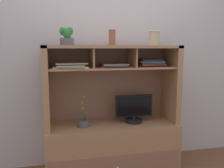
{
  "coord_description": "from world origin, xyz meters",
  "views": [
    {
      "loc": [
        -0.57,
        -2.57,
        1.39
      ],
      "look_at": [
        0.0,
        0.0,
        0.99
      ],
      "focal_mm": 39.06,
      "sensor_mm": 36.0,
      "label": 1
    }
  ],
  "objects_px": {
    "potted_succulent": "(67,38)",
    "magazine_stack_right": "(114,65)",
    "tv_monitor": "(134,110)",
    "ceramic_vase": "(112,37)",
    "magazine_stack_centre": "(71,66)",
    "accent_vase": "(154,38)",
    "potted_orchid": "(83,123)",
    "media_console": "(112,133)",
    "magazine_stack_left": "(150,63)"
  },
  "relations": [
    {
      "from": "magazine_stack_right",
      "to": "ceramic_vase",
      "type": "bearing_deg",
      "value": -164.77
    },
    {
      "from": "tv_monitor",
      "to": "media_console",
      "type": "bearing_deg",
      "value": 173.3
    },
    {
      "from": "tv_monitor",
      "to": "accent_vase",
      "type": "xyz_separation_m",
      "value": [
        0.22,
        0.0,
        0.8
      ]
    },
    {
      "from": "potted_orchid",
      "to": "potted_succulent",
      "type": "distance_m",
      "value": 0.92
    },
    {
      "from": "tv_monitor",
      "to": "magazine_stack_right",
      "type": "relative_size",
      "value": 1.12
    },
    {
      "from": "tv_monitor",
      "to": "potted_succulent",
      "type": "distance_m",
      "value": 1.07
    },
    {
      "from": "magazine_stack_right",
      "to": "accent_vase",
      "type": "xyz_separation_m",
      "value": [
        0.45,
        -0.02,
        0.29
      ]
    },
    {
      "from": "tv_monitor",
      "to": "magazine_stack_left",
      "type": "xyz_separation_m",
      "value": [
        0.21,
        0.07,
        0.53
      ]
    },
    {
      "from": "media_console",
      "to": "potted_succulent",
      "type": "height_order",
      "value": "potted_succulent"
    },
    {
      "from": "magazine_stack_centre",
      "to": "potted_succulent",
      "type": "height_order",
      "value": "potted_succulent"
    },
    {
      "from": "tv_monitor",
      "to": "potted_orchid",
      "type": "distance_m",
      "value": 0.58
    },
    {
      "from": "magazine_stack_centre",
      "to": "potted_succulent",
      "type": "xyz_separation_m",
      "value": [
        -0.03,
        0.09,
        0.28
      ]
    },
    {
      "from": "potted_succulent",
      "to": "accent_vase",
      "type": "height_order",
      "value": "potted_succulent"
    },
    {
      "from": "magazine_stack_right",
      "to": "potted_succulent",
      "type": "height_order",
      "value": "potted_succulent"
    },
    {
      "from": "potted_orchid",
      "to": "accent_vase",
      "type": "bearing_deg",
      "value": 0.67
    },
    {
      "from": "magazine_stack_left",
      "to": "ceramic_vase",
      "type": "distance_m",
      "value": 0.54
    },
    {
      "from": "tv_monitor",
      "to": "potted_succulent",
      "type": "relative_size",
      "value": 2.22
    },
    {
      "from": "tv_monitor",
      "to": "potted_orchid",
      "type": "height_order",
      "value": "potted_orchid"
    },
    {
      "from": "tv_monitor",
      "to": "magazine_stack_centre",
      "type": "height_order",
      "value": "magazine_stack_centre"
    },
    {
      "from": "media_console",
      "to": "potted_orchid",
      "type": "distance_m",
      "value": 0.36
    },
    {
      "from": "potted_orchid",
      "to": "magazine_stack_left",
      "type": "relative_size",
      "value": 1.0
    },
    {
      "from": "magazine_stack_centre",
      "to": "tv_monitor",
      "type": "bearing_deg",
      "value": 4.02
    },
    {
      "from": "media_console",
      "to": "magazine_stack_left",
      "type": "bearing_deg",
      "value": 5.57
    },
    {
      "from": "media_console",
      "to": "ceramic_vase",
      "type": "distance_m",
      "value": 1.06
    },
    {
      "from": "magazine_stack_centre",
      "to": "potted_succulent",
      "type": "distance_m",
      "value": 0.3
    },
    {
      "from": "magazine_stack_right",
      "to": "accent_vase",
      "type": "height_order",
      "value": "accent_vase"
    },
    {
      "from": "potted_orchid",
      "to": "magazine_stack_centre",
      "type": "distance_m",
      "value": 0.63
    },
    {
      "from": "magazine_stack_centre",
      "to": "accent_vase",
      "type": "height_order",
      "value": "accent_vase"
    },
    {
      "from": "tv_monitor",
      "to": "accent_vase",
      "type": "height_order",
      "value": "accent_vase"
    },
    {
      "from": "magazine_stack_centre",
      "to": "magazine_stack_right",
      "type": "distance_m",
      "value": 0.46
    },
    {
      "from": "magazine_stack_right",
      "to": "potted_succulent",
      "type": "xyz_separation_m",
      "value": [
        -0.49,
        0.03,
        0.29
      ]
    },
    {
      "from": "media_console",
      "to": "magazine_stack_left",
      "type": "distance_m",
      "value": 0.91
    },
    {
      "from": "media_console",
      "to": "tv_monitor",
      "type": "bearing_deg",
      "value": -6.7
    },
    {
      "from": "magazine_stack_centre",
      "to": "accent_vase",
      "type": "xyz_separation_m",
      "value": [
        0.91,
        0.05,
        0.28
      ]
    },
    {
      "from": "magazine_stack_left",
      "to": "potted_succulent",
      "type": "height_order",
      "value": "potted_succulent"
    },
    {
      "from": "media_console",
      "to": "accent_vase",
      "type": "distance_m",
      "value": 1.16
    },
    {
      "from": "magazine_stack_centre",
      "to": "ceramic_vase",
      "type": "xyz_separation_m",
      "value": [
        0.44,
        0.06,
        0.29
      ]
    },
    {
      "from": "potted_succulent",
      "to": "magazine_stack_right",
      "type": "bearing_deg",
      "value": -3.24
    },
    {
      "from": "potted_orchid",
      "to": "magazine_stack_right",
      "type": "xyz_separation_m",
      "value": [
        0.34,
        0.03,
        0.61
      ]
    },
    {
      "from": "ceramic_vase",
      "to": "media_console",
      "type": "bearing_deg",
      "value": 90.0
    },
    {
      "from": "potted_succulent",
      "to": "ceramic_vase",
      "type": "xyz_separation_m",
      "value": [
        0.47,
        -0.03,
        0.0
      ]
    },
    {
      "from": "ceramic_vase",
      "to": "potted_succulent",
      "type": "bearing_deg",
      "value": 176.03
    },
    {
      "from": "tv_monitor",
      "to": "magazine_stack_left",
      "type": "relative_size",
      "value": 1.25
    },
    {
      "from": "accent_vase",
      "to": "tv_monitor",
      "type": "bearing_deg",
      "value": -179.3
    },
    {
      "from": "potted_orchid",
      "to": "magazine_stack_right",
      "type": "height_order",
      "value": "magazine_stack_right"
    },
    {
      "from": "accent_vase",
      "to": "ceramic_vase",
      "type": "bearing_deg",
      "value": 178.62
    },
    {
      "from": "potted_orchid",
      "to": "accent_vase",
      "type": "height_order",
      "value": "accent_vase"
    },
    {
      "from": "magazine_stack_left",
      "to": "magazine_stack_centre",
      "type": "distance_m",
      "value": 0.9
    },
    {
      "from": "tv_monitor",
      "to": "potted_orchid",
      "type": "relative_size",
      "value": 1.25
    },
    {
      "from": "tv_monitor",
      "to": "ceramic_vase",
      "type": "relative_size",
      "value": 2.53
    }
  ]
}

